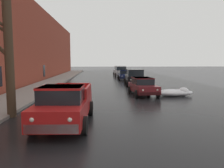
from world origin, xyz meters
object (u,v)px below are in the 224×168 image
at_px(suv_silver_queued_behind_truck, 120,71).
at_px(bare_tree_second_along_sidewalk, 7,50).
at_px(sedan_maroon_parked_kerbside_close, 143,86).
at_px(sedan_darkblue_parked_far_down_block, 125,75).
at_px(pickup_truck_red_approaching_near_lane, 65,105).
at_px(suv_black_parked_kerbside_mid, 135,76).

bearing_deg(suv_silver_queued_behind_truck, bare_tree_second_along_sidewalk, -106.56).
relative_size(sedan_maroon_parked_kerbside_close, sedan_darkblue_parked_far_down_block, 1.02).
height_order(sedan_maroon_parked_kerbside_close, sedan_darkblue_parked_far_down_block, same).
xyz_separation_m(pickup_truck_red_approaching_near_lane, sedan_darkblue_parked_far_down_block, (5.12, 22.11, -0.13)).
relative_size(sedan_darkblue_parked_far_down_block, suv_silver_queued_behind_truck, 0.86).
bearing_deg(pickup_truck_red_approaching_near_lane, bare_tree_second_along_sidewalk, 153.17).
xyz_separation_m(sedan_darkblue_parked_far_down_block, suv_silver_queued_behind_truck, (-0.05, 6.45, 0.24)).
relative_size(pickup_truck_red_approaching_near_lane, sedan_darkblue_parked_far_down_block, 1.26).
bearing_deg(sedan_maroon_parked_kerbside_close, bare_tree_second_along_sidewalk, -141.17).
xyz_separation_m(bare_tree_second_along_sidewalk, sedan_darkblue_parked_far_down_block, (8.09, 20.61, -2.54)).
bearing_deg(sedan_maroon_parked_kerbside_close, sedan_darkblue_parked_far_down_block, 89.40).
xyz_separation_m(sedan_maroon_parked_kerbside_close, suv_black_parked_kerbside_mid, (0.48, 7.17, 0.24)).
height_order(suv_black_parked_kerbside_mid, sedan_darkblue_parked_far_down_block, suv_black_parked_kerbside_mid).
bearing_deg(suv_black_parked_kerbside_mid, sedan_maroon_parked_kerbside_close, -93.83).
height_order(sedan_darkblue_parked_far_down_block, suv_silver_queued_behind_truck, suv_silver_queued_behind_truck).
relative_size(suv_black_parked_kerbside_mid, suv_silver_queued_behind_truck, 0.94).
xyz_separation_m(pickup_truck_red_approaching_near_lane, sedan_maroon_parked_kerbside_close, (4.98, 7.90, -0.13)).
bearing_deg(pickup_truck_red_approaching_near_lane, suv_black_parked_kerbside_mid, 70.09).
height_order(bare_tree_second_along_sidewalk, sedan_maroon_parked_kerbside_close, bare_tree_second_along_sidewalk).
distance_m(suv_black_parked_kerbside_mid, sedan_darkblue_parked_far_down_block, 7.06).
distance_m(pickup_truck_red_approaching_near_lane, sedan_darkblue_parked_far_down_block, 22.70).
distance_m(pickup_truck_red_approaching_near_lane, suv_black_parked_kerbside_mid, 16.02).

